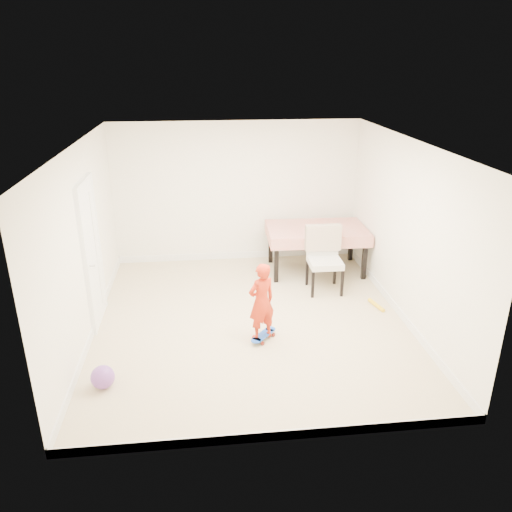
{
  "coord_description": "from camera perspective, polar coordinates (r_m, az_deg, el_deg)",
  "views": [
    {
      "loc": [
        -0.65,
        -6.46,
        3.64
      ],
      "look_at": [
        0.1,
        0.2,
        0.95
      ],
      "focal_mm": 35.0,
      "sensor_mm": 36.0,
      "label": 1
    }
  ],
  "objects": [
    {
      "name": "wall_back",
      "position": [
        9.26,
        -2.21,
        7.22
      ],
      "size": [
        4.5,
        0.04,
        2.6
      ],
      "primitive_type": "cube",
      "color": "white",
      "rests_on": "ground"
    },
    {
      "name": "balloon",
      "position": [
        6.28,
        -17.12,
        -13.09
      ],
      "size": [
        0.28,
        0.28,
        0.28
      ],
      "primitive_type": "sphere",
      "color": "purple",
      "rests_on": "ground"
    },
    {
      "name": "baseboard_back",
      "position": [
        9.66,
        -2.11,
        0.1
      ],
      "size": [
        4.5,
        0.02,
        0.12
      ],
      "primitive_type": "cube",
      "color": "white",
      "rests_on": "ground"
    },
    {
      "name": "baseboard_left",
      "position": [
        7.55,
        -17.92,
        -7.59
      ],
      "size": [
        0.02,
        5.0,
        0.12
      ],
      "primitive_type": "cube",
      "color": "white",
      "rests_on": "ground"
    },
    {
      "name": "foam_toy",
      "position": [
        8.04,
        13.57,
        -5.46
      ],
      "size": [
        0.15,
        0.4,
        0.06
      ],
      "primitive_type": "cylinder",
      "rotation": [
        1.57,
        0.0,
        0.24
      ],
      "color": "yellow",
      "rests_on": "ground"
    },
    {
      "name": "dining_chair",
      "position": [
        8.22,
        7.9,
        -0.51
      ],
      "size": [
        0.6,
        0.67,
        1.08
      ],
      "primitive_type": null,
      "rotation": [
        0.0,
        0.0,
        -0.02
      ],
      "color": "beige",
      "rests_on": "ground"
    },
    {
      "name": "door",
      "position": [
        7.41,
        -18.23,
        0.08
      ],
      "size": [
        0.11,
        0.94,
        2.11
      ],
      "primitive_type": "cube",
      "color": "white",
      "rests_on": "ground"
    },
    {
      "name": "baseboard_front",
      "position": [
        5.38,
        2.29,
        -19.82
      ],
      "size": [
        4.5,
        0.02,
        0.12
      ],
      "primitive_type": "cube",
      "color": "white",
      "rests_on": "ground"
    },
    {
      "name": "ceiling",
      "position": [
        6.58,
        -0.69,
        12.6
      ],
      "size": [
        4.5,
        5.0,
        0.04
      ],
      "primitive_type": "cube",
      "color": "white",
      "rests_on": "wall_back"
    },
    {
      "name": "wall_left",
      "position": [
        7.05,
        -18.99,
        1.25
      ],
      "size": [
        0.04,
        5.0,
        2.6
      ],
      "primitive_type": "cube",
      "color": "white",
      "rests_on": "ground"
    },
    {
      "name": "child",
      "position": [
        6.72,
        0.63,
        -5.49
      ],
      "size": [
        0.48,
        0.41,
        1.1
      ],
      "primitive_type": "imported",
      "rotation": [
        0.0,
        0.0,
        3.6
      ],
      "color": "red",
      "rests_on": "ground"
    },
    {
      "name": "baseboard_right",
      "position": [
        7.93,
        15.81,
        -5.87
      ],
      "size": [
        0.02,
        5.0,
        0.12
      ],
      "primitive_type": "cube",
      "color": "white",
      "rests_on": "ground"
    },
    {
      "name": "skateboard",
      "position": [
        6.98,
        0.85,
        -9.2
      ],
      "size": [
        0.47,
        0.5,
        0.08
      ],
      "primitive_type": null,
      "rotation": [
        0.0,
        0.0,
        0.86
      ],
      "color": "blue",
      "rests_on": "ground"
    },
    {
      "name": "wall_front",
      "position": [
        4.66,
        2.5,
        -8.27
      ],
      "size": [
        4.5,
        0.04,
        2.6
      ],
      "primitive_type": "cube",
      "color": "white",
      "rests_on": "ground"
    },
    {
      "name": "dining_table",
      "position": [
        9.05,
        6.85,
        0.79
      ],
      "size": [
        1.77,
        1.14,
        0.82
      ],
      "primitive_type": null,
      "rotation": [
        0.0,
        0.0,
        -0.03
      ],
      "color": "#B3090E",
      "rests_on": "ground"
    },
    {
      "name": "wall_right",
      "position": [
        7.45,
        16.71,
        2.61
      ],
      "size": [
        0.04,
        5.0,
        2.6
      ],
      "primitive_type": "cube",
      "color": "white",
      "rests_on": "ground"
    },
    {
      "name": "ground",
      "position": [
        7.44,
        -0.6,
        -7.41
      ],
      "size": [
        5.0,
        5.0,
        0.0
      ],
      "primitive_type": "plane",
      "color": "#C9B58B",
      "rests_on": "ground"
    }
  ]
}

